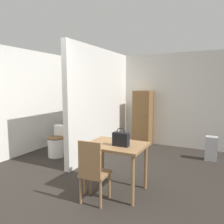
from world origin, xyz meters
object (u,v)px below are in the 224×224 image
at_px(dining_table, 116,150).
at_px(wooden_chair, 93,170).
at_px(toilet, 58,143).
at_px(space_heater, 211,148).
at_px(wooden_cabinet, 143,118).
at_px(handbag, 121,139).

xyz_separation_m(dining_table, wooden_chair, (-0.13, -0.47, -0.18)).
relative_size(toilet, space_heater, 1.30).
distance_m(dining_table, wooden_cabinet, 2.81).
xyz_separation_m(dining_table, handbag, (0.12, -0.07, 0.21)).
bearing_deg(space_heater, wooden_chair, -117.78).
distance_m(wooden_chair, space_heater, 3.04).
xyz_separation_m(toilet, handbag, (2.08, -1.03, 0.56)).
xyz_separation_m(wooden_chair, space_heater, (1.41, 2.68, -0.21)).
xyz_separation_m(dining_table, space_heater, (1.28, 2.21, -0.39)).
height_order(toilet, space_heater, toilet).
relative_size(dining_table, wooden_cabinet, 0.60).
xyz_separation_m(handbag, space_heater, (1.17, 2.28, -0.60)).
height_order(dining_table, wooden_chair, wooden_chair).
height_order(toilet, handbag, handbag).
distance_m(dining_table, toilet, 2.22).
distance_m(toilet, space_heater, 3.49).
xyz_separation_m(wooden_chair, toilet, (-1.84, 1.42, -0.18)).
bearing_deg(space_heater, dining_table, -120.12).
height_order(wooden_chair, handbag, handbag).
relative_size(wooden_chair, space_heater, 1.71).
distance_m(wooden_chair, toilet, 2.33).
bearing_deg(toilet, wooden_chair, -37.70).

